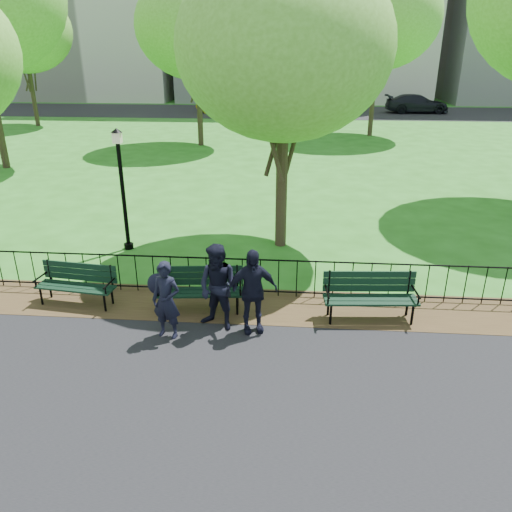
# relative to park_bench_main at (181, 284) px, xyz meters

# --- Properties ---
(ground) EXTENTS (120.00, 120.00, 0.00)m
(ground) POSITION_rel_park_bench_main_xyz_m (0.58, -1.17, -0.63)
(ground) COLOR #26631A
(asphalt_path) EXTENTS (60.00, 9.20, 0.01)m
(asphalt_path) POSITION_rel_park_bench_main_xyz_m (0.58, -4.57, -0.63)
(asphalt_path) COLOR black
(asphalt_path) RESTS_ON ground
(dirt_strip) EXTENTS (60.00, 1.60, 0.01)m
(dirt_strip) POSITION_rel_park_bench_main_xyz_m (0.58, 0.33, -0.62)
(dirt_strip) COLOR #352615
(dirt_strip) RESTS_ON ground
(far_street) EXTENTS (70.00, 9.00, 0.01)m
(far_street) POSITION_rel_park_bench_main_xyz_m (0.58, 33.83, -0.63)
(far_street) COLOR black
(far_street) RESTS_ON ground
(iron_fence) EXTENTS (24.06, 0.06, 1.00)m
(iron_fence) POSITION_rel_park_bench_main_xyz_m (0.58, 0.83, -0.13)
(iron_fence) COLOR black
(iron_fence) RESTS_ON ground
(park_bench_main) EXTENTS (1.96, 0.73, 1.02)m
(park_bench_main) POSITION_rel_park_bench_main_xyz_m (0.00, 0.00, 0.00)
(park_bench_main) COLOR black
(park_bench_main) RESTS_ON ground
(park_bench_left_a) EXTENTS (1.74, 0.72, 0.96)m
(park_bench_left_a) POSITION_rel_park_bench_main_xyz_m (-2.31, 0.19, -0.08)
(park_bench_left_a) COLOR black
(park_bench_left_a) RESTS_ON ground
(park_bench_right_a) EXTENTS (1.91, 0.72, 1.06)m
(park_bench_right_a) POSITION_rel_park_bench_main_xyz_m (3.86, 0.05, -0.03)
(park_bench_right_a) COLOR black
(park_bench_right_a) RESTS_ON ground
(lamppost) EXTENTS (0.29, 0.29, 3.26)m
(lamppost) POSITION_rel_park_bench_main_xyz_m (-2.24, 3.34, 1.14)
(lamppost) COLOR black
(lamppost) RESTS_ON ground
(tree_near_e) EXTENTS (5.30, 5.30, 7.39)m
(tree_near_e) POSITION_rel_park_bench_main_xyz_m (1.91, 3.97, 4.49)
(tree_near_e) COLOR #2D2116
(tree_near_e) RESTS_ON ground
(tree_far_c) EXTENTS (6.24, 6.24, 8.70)m
(tree_far_c) POSITION_rel_park_bench_main_xyz_m (-3.06, 18.66, 5.40)
(tree_far_c) COLOR #2D2116
(tree_far_c) RESTS_ON ground
(tree_far_e) EXTENTS (6.86, 6.86, 9.57)m
(tree_far_e) POSITION_rel_park_bench_main_xyz_m (6.73, 22.63, 6.01)
(tree_far_e) COLOR #2D2116
(tree_far_e) RESTS_ON ground
(tree_far_w) EXTENTS (6.23, 6.23, 8.68)m
(tree_far_w) POSITION_rel_park_bench_main_xyz_m (-15.63, 24.86, 5.39)
(tree_far_w) COLOR #2D2116
(tree_far_w) RESTS_ON ground
(person_left) EXTENTS (0.62, 0.47, 1.53)m
(person_left) POSITION_rel_park_bench_main_xyz_m (-0.05, -0.98, 0.14)
(person_left) COLOR black
(person_left) RESTS_ON asphalt_path
(person_mid) EXTENTS (0.95, 0.74, 1.74)m
(person_mid) POSITION_rel_park_bench_main_xyz_m (0.88, -0.59, 0.25)
(person_mid) COLOR black
(person_mid) RESTS_ON asphalt_path
(person_right) EXTENTS (1.07, 0.65, 1.70)m
(person_right) POSITION_rel_park_bench_main_xyz_m (1.53, -0.64, 0.23)
(person_right) COLOR black
(person_right) RESTS_ON asphalt_path
(taxi) EXTENTS (5.25, 3.63, 1.66)m
(taxi) POSITION_rel_park_bench_main_xyz_m (-3.57, 32.44, 0.21)
(taxi) COLOR yellow
(taxi) RESTS_ON far_street
(sedan_silver) EXTENTS (4.46, 2.76, 1.39)m
(sedan_silver) POSITION_rel_park_bench_main_xyz_m (0.81, 32.84, 0.07)
(sedan_silver) COLOR #9FA2A6
(sedan_silver) RESTS_ON far_street
(sedan_dark) EXTENTS (5.11, 2.29, 1.45)m
(sedan_dark) POSITION_rel_park_bench_main_xyz_m (11.92, 34.10, 0.11)
(sedan_dark) COLOR black
(sedan_dark) RESTS_ON far_street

